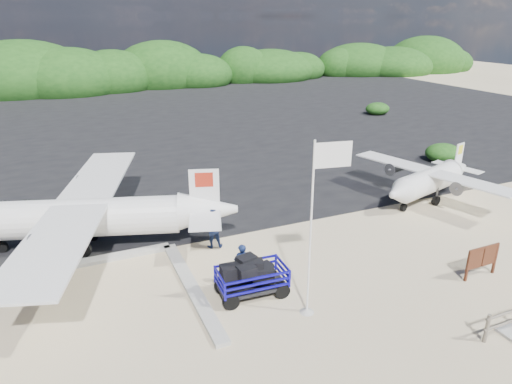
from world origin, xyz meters
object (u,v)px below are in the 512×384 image
aircraft_large (316,114)px  aircraft_small (11,119)px  baggage_cart (252,295)px  signboard (479,277)px  flagpole (307,312)px  crew_b (212,228)px  crew_a (242,264)px

aircraft_large → aircraft_small: bearing=-1.1°
aircraft_large → aircraft_small: (-28.85, 9.87, 0.00)m
baggage_cart → signboard: bearing=-12.7°
baggage_cart → flagpole: flagpole is taller
flagpole → crew_b: 6.04m
signboard → aircraft_large: aircraft_large is taller
aircraft_small → signboard: bearing=99.3°
signboard → crew_a: 9.24m
crew_b → aircraft_large: bearing=-116.0°
crew_a → flagpole: bearing=120.0°
aircraft_small → crew_a: bearing=89.5°
aircraft_large → signboard: bearing=88.5°
flagpole → aircraft_large: (17.76, 29.30, 0.00)m
crew_a → aircraft_small: 37.91m
signboard → flagpole: bearing=174.1°
baggage_cart → crew_b: size_ratio=1.50×
aircraft_small → crew_b: bearing=90.8°
crew_b → aircraft_large: aircraft_large is taller
flagpole → crew_b: (-1.42, 5.80, 0.89)m
crew_a → aircraft_large: bearing=-123.9°
crew_b → aircraft_large: size_ratio=0.12×
baggage_cart → flagpole: (1.32, -1.69, 0.00)m
crew_a → baggage_cart: bearing=94.9°
crew_b → baggage_cart: bearing=104.6°
signboard → crew_a: size_ratio=0.99×
flagpole → aircraft_small: size_ratio=0.82×
aircraft_large → crew_b: bearing=68.6°
flagpole → aircraft_small: 40.72m
flagpole → aircraft_small: bearing=105.8°
flagpole → signboard: size_ratio=3.69×
signboard → aircraft_small: (-18.33, 39.88, 0.00)m
baggage_cart → aircraft_large: size_ratio=0.18×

